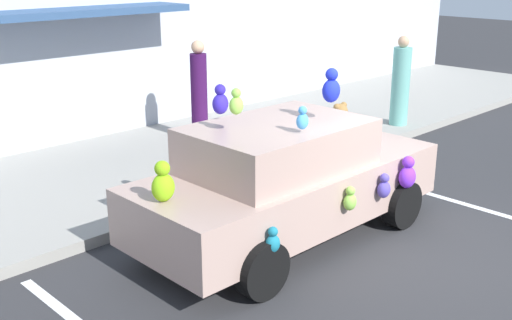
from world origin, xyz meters
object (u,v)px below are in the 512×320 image
plush_covered_car (286,179)px  teddy_bear_on_sidewalk (339,125)px  pedestrian_near_shopfront (401,84)px  pedestrian_by_lamp (199,93)px

plush_covered_car → teddy_bear_on_sidewalk: plush_covered_car is taller
plush_covered_car → teddy_bear_on_sidewalk: (3.44, 1.88, -0.29)m
plush_covered_car → pedestrian_near_shopfront: (5.46, 1.93, 0.19)m
pedestrian_near_shopfront → teddy_bear_on_sidewalk: bearing=-178.5°
teddy_bear_on_sidewalk → pedestrian_near_shopfront: (2.02, 0.05, 0.48)m
plush_covered_car → pedestrian_near_shopfront: bearing=19.5°
teddy_bear_on_sidewalk → pedestrian_by_lamp: (-1.66, 2.00, 0.53)m
pedestrian_near_shopfront → pedestrian_by_lamp: size_ratio=0.97×
teddy_bear_on_sidewalk → pedestrian_near_shopfront: pedestrian_near_shopfront is taller
teddy_bear_on_sidewalk → plush_covered_car: bearing=-151.4°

